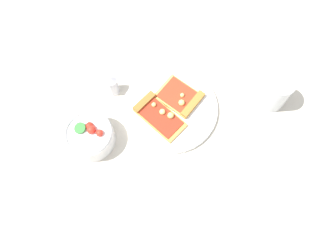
{
  "coord_description": "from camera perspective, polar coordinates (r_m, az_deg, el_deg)",
  "views": [
    {
      "loc": [
        0.06,
        0.36,
        0.88
      ],
      "look_at": [
        0.04,
        0.03,
        0.03
      ],
      "focal_mm": 35.23,
      "sensor_mm": 36.0,
      "label": 1
    }
  ],
  "objects": [
    {
      "name": "plate",
      "position": [
        0.96,
        0.38,
        3.06
      ],
      "size": [
        0.27,
        0.27,
        0.01
      ],
      "primitive_type": "cylinder",
      "color": "white",
      "rests_on": "ground_plane"
    },
    {
      "name": "soda_glass",
      "position": [
        0.97,
        18.17,
        5.49
      ],
      "size": [
        0.07,
        0.07,
        0.11
      ],
      "color": "silver",
      "rests_on": "ground_plane"
    },
    {
      "name": "paper_napkin",
      "position": [
        0.88,
        4.38,
        -15.9
      ],
      "size": [
        0.14,
        0.16,
        0.0
      ],
      "primitive_type": "cube",
      "rotation": [
        0.0,
        0.0,
        0.08
      ],
      "color": "white",
      "rests_on": "ground_plane"
    },
    {
      "name": "salad_bowl",
      "position": [
        0.92,
        -13.34,
        -1.64
      ],
      "size": [
        0.13,
        0.13,
        0.08
      ],
      "color": "white",
      "rests_on": "ground_plane"
    },
    {
      "name": "pizza_slice_near",
      "position": [
        0.93,
        -1.83,
        2.18
      ],
      "size": [
        0.15,
        0.16,
        0.03
      ],
      "color": "gold",
      "rests_on": "plate"
    },
    {
      "name": "ground_plane",
      "position": [
        0.95,
        2.1,
        1.26
      ],
      "size": [
        2.4,
        2.4,
        0.0
      ],
      "primitive_type": "plane",
      "color": "beige",
      "rests_on": "ground"
    },
    {
      "name": "pizza_slice_far",
      "position": [
        0.96,
        2.49,
        4.92
      ],
      "size": [
        0.15,
        0.15,
        0.02
      ],
      "color": "#E5B256",
      "rests_on": "plate"
    },
    {
      "name": "pepper_shaker",
      "position": [
        0.97,
        -9.62,
        7.04
      ],
      "size": [
        0.03,
        0.03,
        0.08
      ],
      "color": "silver",
      "rests_on": "ground_plane"
    }
  ]
}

